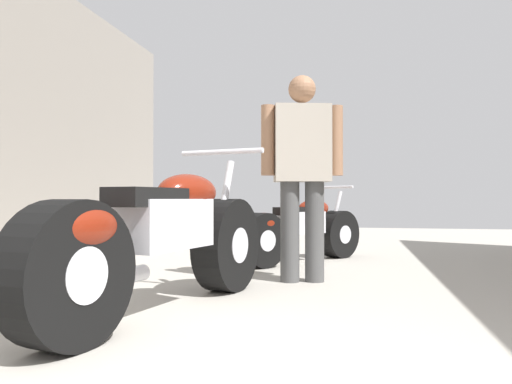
{
  "coord_description": "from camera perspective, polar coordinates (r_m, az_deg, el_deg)",
  "views": [
    {
      "loc": [
        0.2,
        -0.31,
        0.68
      ],
      "look_at": [
        -0.61,
        3.59,
        0.74
      ],
      "focal_mm": 34.56,
      "sensor_mm": 36.0,
      "label": 1
    }
  ],
  "objects": [
    {
      "name": "mechanic_in_blue",
      "position": [
        4.08,
        5.36,
        3.16
      ],
      "size": [
        0.68,
        0.35,
        1.7
      ],
      "color": "#4C4C4C",
      "rests_on": "ground_plane"
    },
    {
      "name": "motorcycle_maroon_cruiser",
      "position": [
        2.97,
        -10.83,
        -5.53
      ],
      "size": [
        0.83,
        2.22,
        1.04
      ],
      "color": "black",
      "rests_on": "ground_plane"
    },
    {
      "name": "motorcycle_black_naked",
      "position": [
        5.3,
        5.12,
        -4.49
      ],
      "size": [
        1.21,
        1.56,
        0.83
      ],
      "color": "black",
      "rests_on": "ground_plane"
    },
    {
      "name": "ground_plane",
      "position": [
        3.74,
        8.6,
        -11.28
      ],
      "size": [
        16.15,
        16.15,
        0.0
      ],
      "primitive_type": "plane",
      "color": "#A8A399"
    }
  ]
}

